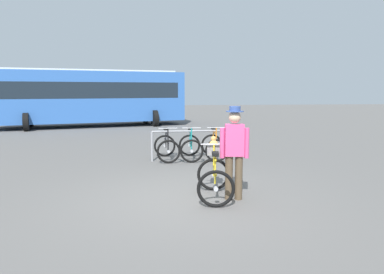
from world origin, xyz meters
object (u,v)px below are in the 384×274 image
person_with_featured_bike (234,149)px  bus_distant (92,95)px  featured_bicycle (214,171)px  racked_bike_black (167,147)px  racked_bike_teal (191,147)px  racked_bike_orange (214,146)px

person_with_featured_bike → bus_distant: bus_distant is taller
featured_bicycle → bus_distant: size_ratio=0.12×
person_with_featured_bike → bus_distant: 14.47m
racked_bike_black → bus_distant: size_ratio=0.11×
racked_bike_black → person_with_featured_bike: person_with_featured_bike is taller
racked_bike_black → featured_bicycle: bearing=-77.8°
featured_bicycle → racked_bike_teal: bearing=91.2°
featured_bicycle → bus_distant: bearing=108.7°
racked_bike_orange → person_with_featured_bike: 3.88m
racked_bike_teal → featured_bicycle: (0.07, -3.59, 0.12)m
racked_bike_orange → featured_bicycle: 3.66m
racked_bike_teal → racked_bike_orange: size_ratio=1.01×
racked_bike_black → racked_bike_orange: bearing=1.0°
bus_distant → racked_bike_teal: bearing=-65.5°
racked_bike_teal → bus_distant: bearing=114.5°
racked_bike_teal → person_with_featured_bike: (0.40, -3.81, 0.58)m
racked_bike_orange → bus_distant: (-5.16, 9.78, 1.37)m
person_with_featured_bike → racked_bike_orange: bearing=85.5°
racked_bike_teal → bus_distant: bus_distant is taller
racked_bike_teal → person_with_featured_bike: person_with_featured_bike is taller
racked_bike_black → person_with_featured_bike: bearing=-73.9°
racked_bike_black → featured_bicycle: featured_bicycle is taller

